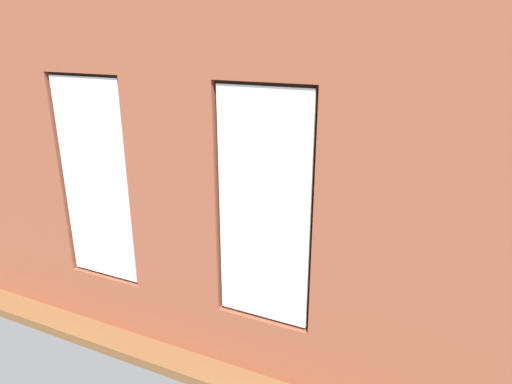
{
  "coord_description": "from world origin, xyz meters",
  "views": [
    {
      "loc": [
        -2.26,
        5.5,
        2.96
      ],
      "look_at": [
        0.1,
        0.4,
        0.98
      ],
      "focal_mm": 32.0,
      "sensor_mm": 36.0,
      "label": 1
    }
  ],
  "objects_px": {
    "potted_plant_between_couches": "(323,279)",
    "candle_jar": "(252,223)",
    "potted_plant_beside_window_right": "(61,212)",
    "coffee_table": "(248,225)",
    "cup_ceramic": "(248,219)",
    "potted_plant_corner_near_left": "(475,200)",
    "remote_black": "(279,223)",
    "potted_plant_near_tv": "(111,206)",
    "potted_plant_mid_room_small": "(348,216)",
    "couch_by_window": "(192,278)",
    "potted_plant_corner_far_left": "(473,319)",
    "remote_silver": "(216,220)",
    "tv_flatscreen": "(126,164)",
    "potted_plant_foreground_right": "(191,168)",
    "media_console": "(129,199)",
    "couch_left": "(456,271)",
    "papasan_chair": "(246,180)",
    "table_plant_small": "(240,208)"
  },
  "relations": [
    {
      "from": "remote_black",
      "to": "potted_plant_foreground_right",
      "type": "relative_size",
      "value": 0.24
    },
    {
      "from": "potted_plant_between_couches",
      "to": "remote_silver",
      "type": "bearing_deg",
      "value": -34.54
    },
    {
      "from": "coffee_table",
      "to": "potted_plant_near_tv",
      "type": "height_order",
      "value": "potted_plant_near_tv"
    },
    {
      "from": "media_console",
      "to": "potted_plant_mid_room_small",
      "type": "distance_m",
      "value": 3.66
    },
    {
      "from": "coffee_table",
      "to": "potted_plant_corner_near_left",
      "type": "distance_m",
      "value": 3.45
    },
    {
      "from": "couch_left",
      "to": "coffee_table",
      "type": "height_order",
      "value": "couch_left"
    },
    {
      "from": "cup_ceramic",
      "to": "potted_plant_mid_room_small",
      "type": "xyz_separation_m",
      "value": [
        -1.19,
        -0.97,
        -0.1
      ]
    },
    {
      "from": "media_console",
      "to": "potted_plant_corner_far_left",
      "type": "bearing_deg",
      "value": 159.51
    },
    {
      "from": "remote_silver",
      "to": "media_console",
      "type": "bearing_deg",
      "value": -89.12
    },
    {
      "from": "potted_plant_corner_far_left",
      "to": "potted_plant_foreground_right",
      "type": "relative_size",
      "value": 1.69
    },
    {
      "from": "remote_silver",
      "to": "tv_flatscreen",
      "type": "bearing_deg",
      "value": -89.2
    },
    {
      "from": "tv_flatscreen",
      "to": "potted_plant_between_couches",
      "type": "relative_size",
      "value": 0.96
    },
    {
      "from": "couch_by_window",
      "to": "potted_plant_beside_window_right",
      "type": "relative_size",
      "value": 1.59
    },
    {
      "from": "potted_plant_between_couches",
      "to": "couch_by_window",
      "type": "bearing_deg",
      "value": 1.92
    },
    {
      "from": "couch_left",
      "to": "coffee_table",
      "type": "bearing_deg",
      "value": -94.08
    },
    {
      "from": "candle_jar",
      "to": "remote_black",
      "type": "bearing_deg",
      "value": -136.53
    },
    {
      "from": "tv_flatscreen",
      "to": "potted_plant_corner_far_left",
      "type": "distance_m",
      "value": 5.66
    },
    {
      "from": "tv_flatscreen",
      "to": "potted_plant_corner_near_left",
      "type": "distance_m",
      "value": 5.52
    },
    {
      "from": "potted_plant_mid_room_small",
      "to": "potted_plant_between_couches",
      "type": "height_order",
      "value": "potted_plant_between_couches"
    },
    {
      "from": "media_console",
      "to": "potted_plant_foreground_right",
      "type": "height_order",
      "value": "potted_plant_foreground_right"
    },
    {
      "from": "potted_plant_corner_far_left",
      "to": "potted_plant_corner_near_left",
      "type": "height_order",
      "value": "potted_plant_corner_near_left"
    },
    {
      "from": "potted_plant_beside_window_right",
      "to": "cup_ceramic",
      "type": "bearing_deg",
      "value": -136.96
    },
    {
      "from": "cup_ceramic",
      "to": "potted_plant_corner_far_left",
      "type": "distance_m",
      "value": 3.33
    },
    {
      "from": "potted_plant_between_couches",
      "to": "table_plant_small",
      "type": "bearing_deg",
      "value": -42.97
    },
    {
      "from": "remote_silver",
      "to": "potted_plant_foreground_right",
      "type": "relative_size",
      "value": 0.24
    },
    {
      "from": "table_plant_small",
      "to": "media_console",
      "type": "relative_size",
      "value": 0.24
    },
    {
      "from": "potted_plant_between_couches",
      "to": "candle_jar",
      "type": "bearing_deg",
      "value": -43.79
    },
    {
      "from": "cup_ceramic",
      "to": "candle_jar",
      "type": "xyz_separation_m",
      "value": [
        -0.11,
        0.13,
        0.01
      ]
    },
    {
      "from": "potted_plant_near_tv",
      "to": "potted_plant_mid_room_small",
      "type": "height_order",
      "value": "potted_plant_near_tv"
    },
    {
      "from": "couch_left",
      "to": "remote_silver",
      "type": "height_order",
      "value": "couch_left"
    },
    {
      "from": "papasan_chair",
      "to": "potted_plant_corner_near_left",
      "type": "height_order",
      "value": "potted_plant_corner_near_left"
    },
    {
      "from": "couch_left",
      "to": "tv_flatscreen",
      "type": "height_order",
      "value": "tv_flatscreen"
    },
    {
      "from": "remote_black",
      "to": "potted_plant_near_tv",
      "type": "bearing_deg",
      "value": -100.69
    },
    {
      "from": "potted_plant_beside_window_right",
      "to": "potted_plant_near_tv",
      "type": "height_order",
      "value": "potted_plant_near_tv"
    },
    {
      "from": "potted_plant_mid_room_small",
      "to": "potted_plant_between_couches",
      "type": "xyz_separation_m",
      "value": [
        -0.34,
        2.46,
        0.3
      ]
    },
    {
      "from": "potted_plant_beside_window_right",
      "to": "potted_plant_corner_near_left",
      "type": "distance_m",
      "value": 5.83
    },
    {
      "from": "coffee_table",
      "to": "couch_by_window",
      "type": "bearing_deg",
      "value": 91.55
    },
    {
      "from": "couch_left",
      "to": "tv_flatscreen",
      "type": "xyz_separation_m",
      "value": [
        5.15,
        -0.47,
        0.56
      ]
    },
    {
      "from": "remote_silver",
      "to": "potted_plant_between_couches",
      "type": "bearing_deg",
      "value": 69.73
    },
    {
      "from": "potted_plant_between_couches",
      "to": "potted_plant_beside_window_right",
      "type": "bearing_deg",
      "value": 2.61
    },
    {
      "from": "candle_jar",
      "to": "potted_plant_near_tv",
      "type": "xyz_separation_m",
      "value": [
        1.97,
        0.57,
        0.14
      ]
    },
    {
      "from": "potted_plant_near_tv",
      "to": "potted_plant_foreground_right",
      "type": "distance_m",
      "value": 2.53
    },
    {
      "from": "potted_plant_beside_window_right",
      "to": "potted_plant_corner_far_left",
      "type": "xyz_separation_m",
      "value": [
        -4.64,
        -0.0,
        -0.18
      ]
    },
    {
      "from": "potted_plant_mid_room_small",
      "to": "potted_plant_beside_window_right",
      "type": "bearing_deg",
      "value": 41.48
    },
    {
      "from": "potted_plant_beside_window_right",
      "to": "coffee_table",
      "type": "bearing_deg",
      "value": -136.96
    },
    {
      "from": "potted_plant_corner_far_left",
      "to": "couch_by_window",
      "type": "bearing_deg",
      "value": -1.96
    },
    {
      "from": "candle_jar",
      "to": "potted_plant_corner_far_left",
      "type": "height_order",
      "value": "potted_plant_corner_far_left"
    },
    {
      "from": "remote_black",
      "to": "papasan_chair",
      "type": "height_order",
      "value": "papasan_chair"
    },
    {
      "from": "couch_left",
      "to": "potted_plant_corner_far_left",
      "type": "xyz_separation_m",
      "value": [
        -0.15,
        1.52,
        0.35
      ]
    },
    {
      "from": "media_console",
      "to": "potted_plant_corner_near_left",
      "type": "bearing_deg",
      "value": -163.89
    }
  ]
}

